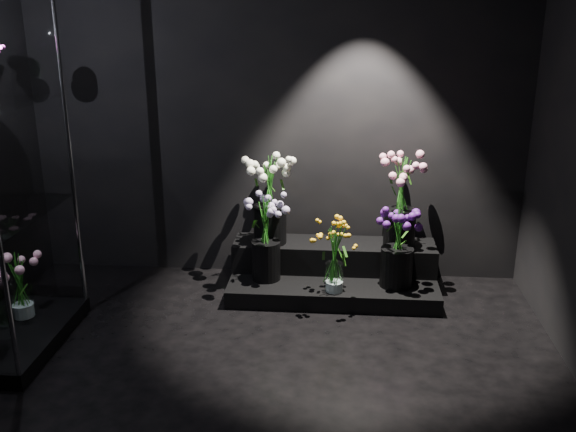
# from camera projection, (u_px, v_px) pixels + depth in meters

# --- Properties ---
(floor) EXTENTS (4.00, 4.00, 0.00)m
(floor) POSITION_uv_depth(u_px,v_px,m) (243.00, 409.00, 3.66)
(floor) COLOR black
(floor) RESTS_ON ground
(wall_back) EXTENTS (4.00, 0.00, 4.00)m
(wall_back) POSITION_uv_depth(u_px,v_px,m) (276.00, 109.00, 5.11)
(wall_back) COLOR black
(wall_back) RESTS_ON floor
(wall_front) EXTENTS (4.00, 0.00, 4.00)m
(wall_front) POSITION_uv_depth(u_px,v_px,m) (83.00, 411.00, 1.32)
(wall_front) COLOR black
(wall_front) RESTS_ON floor
(display_riser) EXTENTS (1.63, 0.72, 0.36)m
(display_riser) POSITION_uv_depth(u_px,v_px,m) (333.00, 271.00, 5.16)
(display_riser) COLOR black
(display_riser) RESTS_ON floor
(bouquet_orange_bells) EXTENTS (0.30, 0.30, 0.53)m
(bouquet_orange_bells) POSITION_uv_depth(u_px,v_px,m) (335.00, 258.00, 4.75)
(bouquet_orange_bells) COLOR white
(bouquet_orange_bells) RESTS_ON display_riser
(bouquet_lilac) EXTENTS (0.39, 0.39, 0.66)m
(bouquet_lilac) POSITION_uv_depth(u_px,v_px,m) (266.00, 232.00, 4.94)
(bouquet_lilac) COLOR black
(bouquet_lilac) RESTS_ON display_riser
(bouquet_purple) EXTENTS (0.33, 0.33, 0.62)m
(bouquet_purple) POSITION_uv_depth(u_px,v_px,m) (398.00, 244.00, 4.83)
(bouquet_purple) COLOR black
(bouquet_purple) RESTS_ON display_riser
(bouquet_cream_roses) EXTENTS (0.40, 0.40, 0.72)m
(bouquet_cream_roses) POSITION_uv_depth(u_px,v_px,m) (270.00, 194.00, 5.06)
(bouquet_cream_roses) COLOR black
(bouquet_cream_roses) RESTS_ON display_riser
(bouquet_pink_roses) EXTENTS (0.42, 0.42, 0.72)m
(bouquet_pink_roses) POSITION_uv_depth(u_px,v_px,m) (401.00, 198.00, 4.98)
(bouquet_pink_roses) COLOR black
(bouquet_pink_roses) RESTS_ON display_riser
(bouquet_case_base_pink) EXTENTS (0.37, 0.37, 0.48)m
(bouquet_case_base_pink) POSITION_uv_depth(u_px,v_px,m) (20.00, 283.00, 4.43)
(bouquet_case_base_pink) COLOR white
(bouquet_case_base_pink) RESTS_ON display_case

